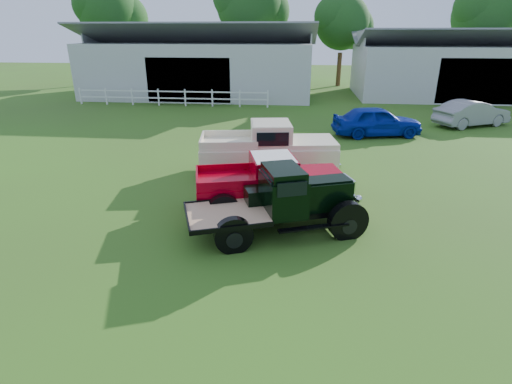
# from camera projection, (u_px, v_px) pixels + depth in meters

# --- Properties ---
(ground) EXTENTS (120.00, 120.00, 0.00)m
(ground) POSITION_uv_depth(u_px,v_px,m) (243.00, 248.00, 10.00)
(ground) COLOR #39511E
(shed_left) EXTENTS (18.80, 10.20, 5.60)m
(shed_left) POSITION_uv_depth(u_px,v_px,m) (203.00, 60.00, 33.63)
(shed_left) COLOR #9B9B9B
(shed_left) RESTS_ON ground
(shed_right) EXTENTS (16.80, 9.20, 5.20)m
(shed_right) POSITION_uv_depth(u_px,v_px,m) (458.00, 64.00, 32.53)
(shed_right) COLOR #9B9B9B
(shed_right) RESTS_ON ground
(fence_rail) EXTENTS (14.20, 0.16, 1.20)m
(fence_rail) POSITION_uv_depth(u_px,v_px,m) (172.00, 97.00, 29.02)
(fence_rail) COLOR white
(fence_rail) RESTS_ON ground
(tree_a) EXTENTS (6.30, 6.30, 10.50)m
(tree_a) POSITION_uv_depth(u_px,v_px,m) (111.00, 29.00, 40.26)
(tree_a) COLOR #1D3F14
(tree_a) RESTS_ON ground
(tree_b) EXTENTS (6.90, 6.90, 11.50)m
(tree_b) POSITION_uv_depth(u_px,v_px,m) (249.00, 24.00, 39.60)
(tree_b) COLOR #1D3F14
(tree_b) RESTS_ON ground
(tree_c) EXTENTS (5.40, 5.40, 9.00)m
(tree_c) POSITION_uv_depth(u_px,v_px,m) (341.00, 38.00, 38.25)
(tree_c) COLOR #1D3F14
(tree_c) RESTS_ON ground
(tree_d) EXTENTS (6.00, 6.00, 10.00)m
(tree_d) POSITION_uv_depth(u_px,v_px,m) (480.00, 32.00, 37.69)
(tree_d) COLOR #1D3F14
(tree_d) RESTS_ON ground
(vintage_flatbed) EXTENTS (4.97, 3.30, 1.83)m
(vintage_flatbed) POSITION_uv_depth(u_px,v_px,m) (279.00, 201.00, 10.47)
(vintage_flatbed) COLOR black
(vintage_flatbed) RESTS_ON ground
(red_pickup) EXTENTS (4.87, 2.86, 1.67)m
(red_pickup) POSITION_uv_depth(u_px,v_px,m) (270.00, 183.00, 11.97)
(red_pickup) COLOR #990010
(red_pickup) RESTS_ON ground
(white_pickup) EXTENTS (5.47, 2.78, 1.92)m
(white_pickup) POSITION_uv_depth(u_px,v_px,m) (268.00, 149.00, 14.98)
(white_pickup) COLOR beige
(white_pickup) RESTS_ON ground
(misc_car_blue) EXTENTS (4.74, 2.63, 1.52)m
(misc_car_blue) POSITION_uv_depth(u_px,v_px,m) (377.00, 121.00, 20.54)
(misc_car_blue) COLOR #06219A
(misc_car_blue) RESTS_ON ground
(misc_car_grey) EXTENTS (4.62, 3.34, 1.45)m
(misc_car_grey) POSITION_uv_depth(u_px,v_px,m) (472.00, 113.00, 22.71)
(misc_car_grey) COLOR gray
(misc_car_grey) RESTS_ON ground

